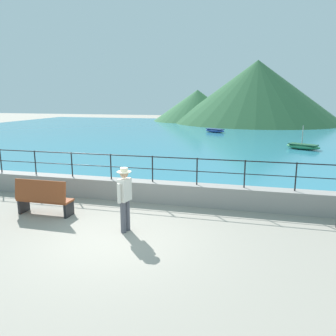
{
  "coord_description": "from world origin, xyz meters",
  "views": [
    {
      "loc": [
        3.22,
        -7.22,
        3.51
      ],
      "look_at": [
        0.42,
        3.7,
        1.1
      ],
      "focal_mm": 35.0,
      "sensor_mm": 36.0,
      "label": 1
    }
  ],
  "objects_px": {
    "boat_2": "(303,146)",
    "person_walking": "(125,196)",
    "bench_main": "(43,198)",
    "boat_1": "(215,130)"
  },
  "relations": [
    {
      "from": "boat_2",
      "to": "person_walking",
      "type": "bearing_deg",
      "value": -112.24
    },
    {
      "from": "bench_main",
      "to": "boat_1",
      "type": "height_order",
      "value": "bench_main"
    },
    {
      "from": "bench_main",
      "to": "boat_2",
      "type": "distance_m",
      "value": 18.34
    },
    {
      "from": "boat_1",
      "to": "boat_2",
      "type": "height_order",
      "value": "boat_2"
    },
    {
      "from": "person_walking",
      "to": "boat_2",
      "type": "relative_size",
      "value": 0.71
    },
    {
      "from": "bench_main",
      "to": "boat_1",
      "type": "bearing_deg",
      "value": 84.79
    },
    {
      "from": "boat_1",
      "to": "boat_2",
      "type": "distance_m",
      "value": 12.28
    },
    {
      "from": "bench_main",
      "to": "boat_2",
      "type": "relative_size",
      "value": 0.69
    },
    {
      "from": "person_walking",
      "to": "boat_2",
      "type": "height_order",
      "value": "person_walking"
    },
    {
      "from": "boat_2",
      "to": "boat_1",
      "type": "bearing_deg",
      "value": 125.74
    }
  ]
}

